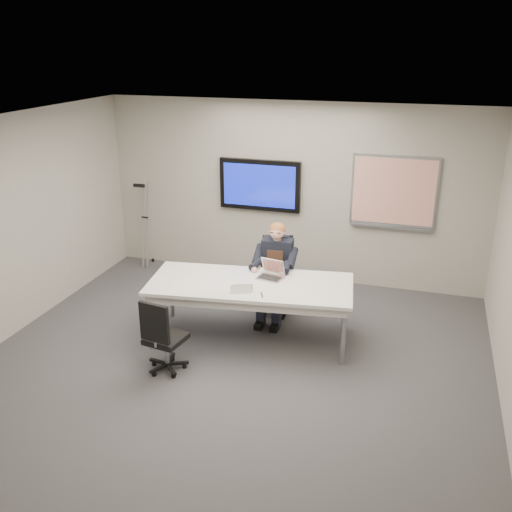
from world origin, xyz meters
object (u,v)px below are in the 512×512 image
(conference_table, at_px, (250,289))
(laptop, at_px, (271,273))
(office_chair_far, at_px, (277,289))
(seated_person, at_px, (274,282))
(office_chair_near, at_px, (164,349))

(conference_table, distance_m, laptop, 0.35)
(office_chair_far, relative_size, seated_person, 0.80)
(office_chair_far, distance_m, seated_person, 0.33)
(laptop, bearing_deg, conference_table, -116.91)
(seated_person, relative_size, laptop, 3.77)
(office_chair_near, bearing_deg, conference_table, -114.98)
(seated_person, bearing_deg, conference_table, -106.96)
(conference_table, bearing_deg, office_chair_far, 74.33)
(seated_person, height_order, laptop, seated_person)
(office_chair_near, distance_m, laptop, 1.68)
(conference_table, distance_m, office_chair_near, 1.33)
(office_chair_far, bearing_deg, seated_person, -103.11)
(conference_table, relative_size, seated_person, 1.98)
(office_chair_near, relative_size, seated_person, 0.69)
(laptop, bearing_deg, office_chair_far, 109.44)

